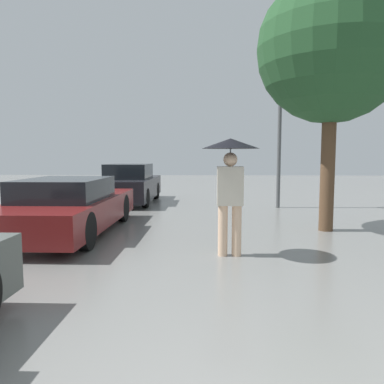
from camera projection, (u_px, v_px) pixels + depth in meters
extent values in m
cylinder|color=beige|center=(223.00, 230.00, 6.01)|extent=(0.15, 0.15, 0.82)
cylinder|color=beige|center=(237.00, 231.00, 6.00)|extent=(0.15, 0.15, 0.82)
cube|color=beige|center=(230.00, 186.00, 5.94)|extent=(0.41, 0.24, 0.62)
sphere|color=beige|center=(230.00, 159.00, 5.90)|extent=(0.22, 0.22, 0.22)
cylinder|color=#515456|center=(230.00, 169.00, 5.91)|extent=(0.02, 0.02, 0.65)
cone|color=black|center=(231.00, 143.00, 5.87)|extent=(0.91, 0.91, 0.16)
cube|color=maroon|center=(70.00, 211.00, 7.79)|extent=(1.77, 4.57, 0.55)
cube|color=black|center=(65.00, 189.00, 7.51)|extent=(1.51, 2.06, 0.42)
cylinder|color=black|center=(59.00, 208.00, 9.24)|extent=(0.18, 0.66, 0.66)
cylinder|color=black|center=(123.00, 208.00, 9.18)|extent=(0.18, 0.66, 0.66)
cylinder|color=black|center=(86.00, 231.00, 6.36)|extent=(0.18, 0.66, 0.66)
cube|color=black|center=(130.00, 188.00, 12.89)|extent=(1.61, 4.03, 0.68)
cube|color=black|center=(129.00, 171.00, 12.63)|extent=(1.36, 1.82, 0.49)
cylinder|color=black|center=(118.00, 190.00, 14.18)|extent=(0.18, 0.60, 0.60)
cylinder|color=black|center=(156.00, 190.00, 14.13)|extent=(0.18, 0.60, 0.60)
cylinder|color=black|center=(100.00, 198.00, 11.69)|extent=(0.18, 0.60, 0.60)
cylinder|color=black|center=(146.00, 198.00, 11.64)|extent=(0.18, 0.60, 0.60)
cylinder|color=brown|center=(328.00, 161.00, 7.93)|extent=(0.30, 0.30, 2.97)
sphere|color=#234C28|center=(332.00, 48.00, 7.71)|extent=(3.08, 3.08, 3.08)
cylinder|color=#515456|center=(279.00, 137.00, 11.42)|extent=(0.12, 0.12, 4.37)
sphere|color=beige|center=(281.00, 60.00, 11.20)|extent=(0.30, 0.30, 0.30)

